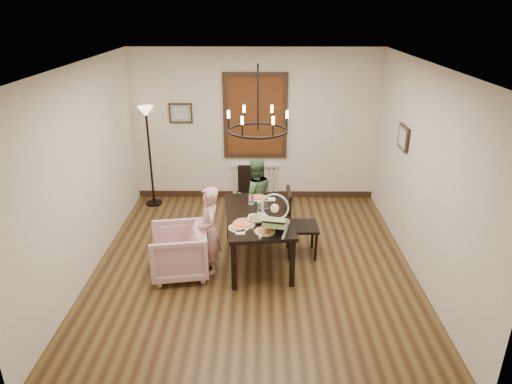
{
  "coord_description": "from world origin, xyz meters",
  "views": [
    {
      "loc": [
        0.1,
        -5.67,
        3.5
      ],
      "look_at": [
        0.04,
        0.21,
        1.05
      ],
      "focal_mm": 32.0,
      "sensor_mm": 36.0,
      "label": 1
    }
  ],
  "objects_px": {
    "seated_man": "(255,202)",
    "baby_bouncer": "(275,219)",
    "chair_far": "(251,197)",
    "elderly_woman": "(210,238)",
    "armchair": "(179,251)",
    "drinking_glass": "(260,210)",
    "chair_right": "(302,223)",
    "dining_table": "(258,219)",
    "floor_lamp": "(150,158)"
  },
  "relations": [
    {
      "from": "chair_far",
      "to": "floor_lamp",
      "type": "distance_m",
      "value": 2.06
    },
    {
      "from": "chair_far",
      "to": "armchair",
      "type": "height_order",
      "value": "chair_far"
    },
    {
      "from": "floor_lamp",
      "to": "seated_man",
      "type": "bearing_deg",
      "value": -29.89
    },
    {
      "from": "dining_table",
      "to": "chair_right",
      "type": "bearing_deg",
      "value": 7.56
    },
    {
      "from": "dining_table",
      "to": "drinking_glass",
      "type": "distance_m",
      "value": 0.17
    },
    {
      "from": "floor_lamp",
      "to": "drinking_glass",
      "type": "bearing_deg",
      "value": -45.29
    },
    {
      "from": "drinking_glass",
      "to": "seated_man",
      "type": "bearing_deg",
      "value": 95.01
    },
    {
      "from": "drinking_glass",
      "to": "floor_lamp",
      "type": "height_order",
      "value": "floor_lamp"
    },
    {
      "from": "seated_man",
      "to": "drinking_glass",
      "type": "xyz_separation_m",
      "value": [
        0.08,
        -0.91,
        0.29
      ]
    },
    {
      "from": "elderly_woman",
      "to": "floor_lamp",
      "type": "distance_m",
      "value": 2.67
    },
    {
      "from": "seated_man",
      "to": "baby_bouncer",
      "type": "distance_m",
      "value": 1.48
    },
    {
      "from": "dining_table",
      "to": "floor_lamp",
      "type": "relative_size",
      "value": 0.92
    },
    {
      "from": "elderly_woman",
      "to": "floor_lamp",
      "type": "height_order",
      "value": "floor_lamp"
    },
    {
      "from": "chair_far",
      "to": "seated_man",
      "type": "relative_size",
      "value": 0.95
    },
    {
      "from": "dining_table",
      "to": "drinking_glass",
      "type": "relative_size",
      "value": 10.6
    },
    {
      "from": "armchair",
      "to": "drinking_glass",
      "type": "xyz_separation_m",
      "value": [
        1.11,
        0.37,
        0.46
      ]
    },
    {
      "from": "drinking_glass",
      "to": "chair_right",
      "type": "bearing_deg",
      "value": 16.54
    },
    {
      "from": "armchair",
      "to": "seated_man",
      "type": "relative_size",
      "value": 0.74
    },
    {
      "from": "chair_far",
      "to": "baby_bouncer",
      "type": "bearing_deg",
      "value": -81.45
    },
    {
      "from": "elderly_woman",
      "to": "drinking_glass",
      "type": "relative_size",
      "value": 6.65
    },
    {
      "from": "chair_right",
      "to": "armchair",
      "type": "relative_size",
      "value": 1.35
    },
    {
      "from": "chair_far",
      "to": "chair_right",
      "type": "height_order",
      "value": "chair_right"
    },
    {
      "from": "chair_far",
      "to": "floor_lamp",
      "type": "xyz_separation_m",
      "value": [
        -1.85,
        0.83,
        0.4
      ]
    },
    {
      "from": "elderly_woman",
      "to": "floor_lamp",
      "type": "bearing_deg",
      "value": -164.27
    },
    {
      "from": "armchair",
      "to": "elderly_woman",
      "type": "bearing_deg",
      "value": 92.26
    },
    {
      "from": "elderly_woman",
      "to": "seated_man",
      "type": "distance_m",
      "value": 1.34
    },
    {
      "from": "dining_table",
      "to": "floor_lamp",
      "type": "xyz_separation_m",
      "value": [
        -1.96,
        1.99,
        0.25
      ]
    },
    {
      "from": "elderly_woman",
      "to": "baby_bouncer",
      "type": "height_order",
      "value": "baby_bouncer"
    },
    {
      "from": "dining_table",
      "to": "chair_right",
      "type": "relative_size",
      "value": 1.59
    },
    {
      "from": "chair_right",
      "to": "dining_table",
      "type": "bearing_deg",
      "value": 102.56
    },
    {
      "from": "armchair",
      "to": "floor_lamp",
      "type": "distance_m",
      "value": 2.6
    },
    {
      "from": "seated_man",
      "to": "baby_bouncer",
      "type": "height_order",
      "value": "baby_bouncer"
    },
    {
      "from": "armchair",
      "to": "floor_lamp",
      "type": "height_order",
      "value": "floor_lamp"
    },
    {
      "from": "dining_table",
      "to": "elderly_woman",
      "type": "height_order",
      "value": "elderly_woman"
    },
    {
      "from": "dining_table",
      "to": "seated_man",
      "type": "xyz_separation_m",
      "value": [
        -0.05,
        0.89,
        -0.13
      ]
    },
    {
      "from": "chair_far",
      "to": "elderly_woman",
      "type": "bearing_deg",
      "value": -113.1
    },
    {
      "from": "dining_table",
      "to": "seated_man",
      "type": "distance_m",
      "value": 0.9
    },
    {
      "from": "seated_man",
      "to": "drinking_glass",
      "type": "bearing_deg",
      "value": 78.11
    },
    {
      "from": "dining_table",
      "to": "elderly_woman",
      "type": "bearing_deg",
      "value": -160.83
    },
    {
      "from": "elderly_woman",
      "to": "baby_bouncer",
      "type": "xyz_separation_m",
      "value": [
        0.88,
        -0.2,
        0.39
      ]
    },
    {
      "from": "elderly_woman",
      "to": "baby_bouncer",
      "type": "relative_size",
      "value": 1.94
    },
    {
      "from": "chair_right",
      "to": "armchair",
      "type": "distance_m",
      "value": 1.82
    },
    {
      "from": "drinking_glass",
      "to": "floor_lamp",
      "type": "distance_m",
      "value": 2.83
    },
    {
      "from": "chair_far",
      "to": "seated_man",
      "type": "xyz_separation_m",
      "value": [
        0.06,
        -0.27,
        0.02
      ]
    },
    {
      "from": "armchair",
      "to": "floor_lamp",
      "type": "bearing_deg",
      "value": -168.78
    },
    {
      "from": "chair_far",
      "to": "seated_man",
      "type": "distance_m",
      "value": 0.28
    },
    {
      "from": "armchair",
      "to": "dining_table",
      "type": "bearing_deg",
      "value": 101.07
    },
    {
      "from": "armchair",
      "to": "elderly_woman",
      "type": "distance_m",
      "value": 0.46
    },
    {
      "from": "chair_far",
      "to": "elderly_woman",
      "type": "height_order",
      "value": "elderly_woman"
    },
    {
      "from": "dining_table",
      "to": "chair_far",
      "type": "distance_m",
      "value": 1.18
    }
  ]
}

